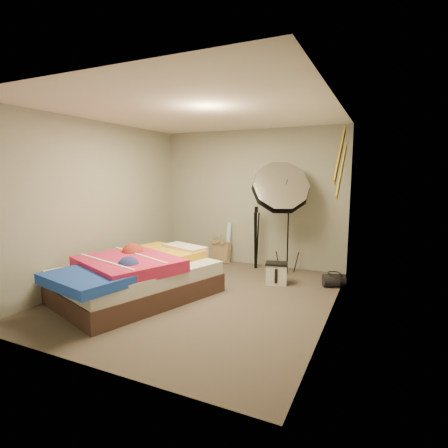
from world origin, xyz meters
The scene contains 15 objects.
floor centered at (0.00, 0.00, 0.00)m, with size 4.00×4.00×0.00m, color brown.
ceiling centered at (0.00, 0.00, 2.50)m, with size 4.00×4.00×0.00m, color silver.
wall_back centered at (0.00, 2.00, 1.25)m, with size 3.50×3.50×0.00m, color gray.
wall_front centered at (0.00, -2.00, 1.25)m, with size 3.50×3.50×0.00m, color gray.
wall_left centered at (-1.75, 0.00, 1.25)m, with size 4.00×4.00×0.00m, color gray.
wall_right centered at (1.75, 0.00, 1.25)m, with size 4.00×4.00×0.00m, color gray.
tote_bag centered at (-0.57, 1.90, 0.20)m, with size 0.40×0.12×0.40m, color tan.
wrapping_roll centered at (-0.42, 1.90, 0.39)m, with size 0.09×0.09×0.77m, color #5CACDE.
camera_case centered at (0.82, 0.99, 0.16)m, with size 0.31×0.22×0.31m, color beige.
duffel_bag centered at (1.65, 1.22, 0.10)m, with size 0.20×0.20×0.32m, color black.
wall_stripe_upper centered at (1.73, 0.60, 1.95)m, with size 0.02×1.10×0.10m, color gold.
wall_stripe_lower centered at (1.73, 0.85, 1.75)m, with size 0.02×1.10×0.10m, color gold.
bed centered at (-0.76, -0.40, 0.30)m, with size 2.00×2.48×0.60m.
photo_umbrella centered at (0.70, 1.52, 1.44)m, with size 1.02×1.01×2.01m.
camera_tripod centered at (0.21, 1.72, 0.64)m, with size 0.08×0.08×1.12m.
Camera 1 is at (2.30, -4.12, 1.70)m, focal length 28.00 mm.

